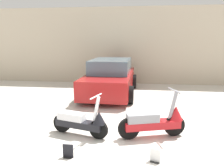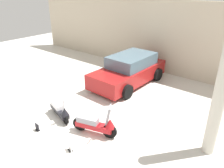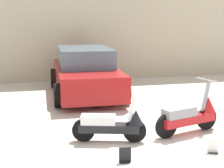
% 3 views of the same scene
% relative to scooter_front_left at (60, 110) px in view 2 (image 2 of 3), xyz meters
% --- Properties ---
extents(ground_plane, '(28.00, 28.00, 0.00)m').
position_rel_scooter_front_left_xyz_m(ground_plane, '(0.68, -0.53, -0.35)').
color(ground_plane, silver).
extents(wall_back, '(19.60, 0.12, 3.83)m').
position_rel_scooter_front_left_xyz_m(wall_back, '(0.68, 6.62, 1.56)').
color(wall_back, beige).
rests_on(wall_back, ground_plane).
extents(scooter_front_left, '(1.38, 0.65, 0.99)m').
position_rel_scooter_front_left_xyz_m(scooter_front_left, '(0.00, 0.00, 0.00)').
color(scooter_front_left, black).
rests_on(scooter_front_left, ground_plane).
extents(scooter_front_right, '(1.52, 0.74, 1.09)m').
position_rel_scooter_front_left_xyz_m(scooter_front_right, '(1.66, 0.13, 0.04)').
color(scooter_front_right, black).
rests_on(scooter_front_right, ground_plane).
extents(car_rear_left, '(2.10, 4.22, 1.42)m').
position_rel_scooter_front_left_xyz_m(car_rear_left, '(0.13, 4.17, 0.33)').
color(car_rear_left, maroon).
rests_on(car_rear_left, ground_plane).
extents(placard_near_left_scooter, '(0.20, 0.13, 0.26)m').
position_rel_scooter_front_left_xyz_m(placard_near_left_scooter, '(-0.01, -0.97, -0.24)').
color(placard_near_left_scooter, black).
rests_on(placard_near_left_scooter, ground_plane).
extents(placard_near_right_scooter, '(0.20, 0.17, 0.26)m').
position_rel_scooter_front_left_xyz_m(placard_near_right_scooter, '(1.60, -0.93, -0.24)').
color(placard_near_right_scooter, black).
rests_on(placard_near_right_scooter, ground_plane).
extents(support_column_side, '(0.34, 0.34, 3.83)m').
position_rel_scooter_front_left_xyz_m(support_column_side, '(4.75, 1.61, 1.56)').
color(support_column_side, beige).
rests_on(support_column_side, ground_plane).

